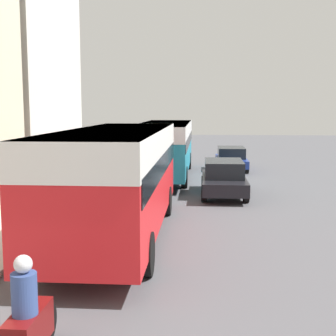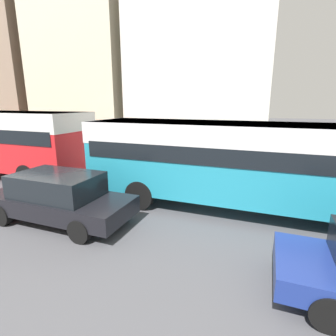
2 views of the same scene
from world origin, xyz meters
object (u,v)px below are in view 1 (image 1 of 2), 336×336
at_px(motorcycle_behind_lead, 27,325).
at_px(pedestrian_near_curb, 129,145).
at_px(bus_lead, 117,168).
at_px(car_far_curb, 231,158).
at_px(car_crossing, 224,177).
at_px(bus_following, 165,142).

height_order(motorcycle_behind_lead, pedestrian_near_curb, pedestrian_near_curb).
distance_m(bus_lead, pedestrian_near_curb, 19.91).
distance_m(bus_lead, car_far_curb, 15.60).
distance_m(car_crossing, pedestrian_near_curb, 14.31).
relative_size(bus_following, pedestrian_near_curb, 5.95).
height_order(car_crossing, car_far_curb, car_crossing).
relative_size(car_crossing, pedestrian_near_curb, 2.47).
bearing_deg(bus_following, bus_lead, -91.86).
height_order(bus_following, motorcycle_behind_lead, bus_following).
relative_size(bus_following, car_far_curb, 2.49).
distance_m(motorcycle_behind_lead, car_crossing, 14.02).
distance_m(motorcycle_behind_lead, pedestrian_near_curb, 26.71).
relative_size(bus_lead, motorcycle_behind_lead, 4.32).
relative_size(car_far_curb, pedestrian_near_curb, 2.39).
xyz_separation_m(bus_following, car_far_curb, (3.74, 3.05, -1.17)).
height_order(bus_lead, bus_following, bus_lead).
relative_size(bus_lead, bus_following, 0.89).
height_order(car_far_curb, pedestrian_near_curb, pedestrian_near_curb).
bearing_deg(car_far_curb, motorcycle_behind_lead, 79.18).
bearing_deg(car_crossing, pedestrian_near_curb, 115.06).
bearing_deg(car_far_curb, pedestrian_near_curb, -34.43).
bearing_deg(motorcycle_behind_lead, pedestrian_near_curb, 95.79).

